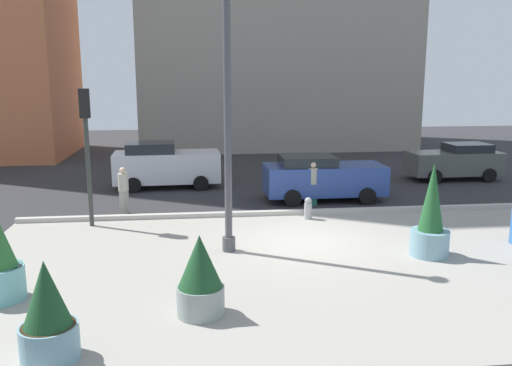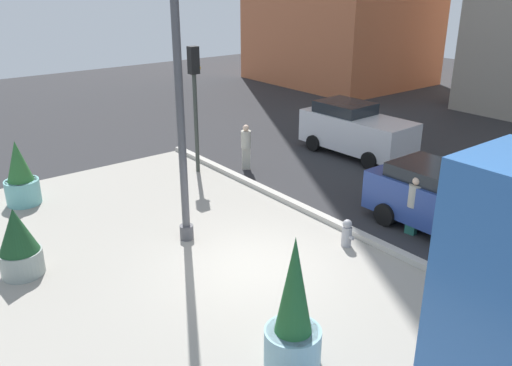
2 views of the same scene
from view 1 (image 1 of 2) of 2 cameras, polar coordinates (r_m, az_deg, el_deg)
The scene contains 14 objects.
ground_plane at distance 19.43m, azimuth 2.71°, elevation -2.76°, with size 60.00×60.00×0.00m, color #2D2D30.
plaza_pavement at distance 13.80m, azimuth 6.78°, elevation -8.82°, with size 18.00×10.00×0.02m, color #9E998E.
curb_strip at distance 18.57m, azimuth 3.15°, elevation -3.18°, with size 18.00×0.24×0.16m, color #B7B2A8.
lamp_post at distance 14.11m, azimuth -3.06°, elevation 6.44°, with size 0.44×0.44×7.24m.
potted_plant_near_left at distance 14.90m, azimuth 18.23°, elevation -3.72°, with size 1.03×1.03×2.55m.
potted_plant_curbside at distance 10.84m, azimuth -6.00°, elevation -10.01°, with size 0.97×0.97×1.68m.
potted_plant_near_right at distance 9.84m, azimuth -21.42°, elevation -13.11°, with size 0.99×0.99×1.78m.
fire_hydrant at distance 18.02m, azimuth 5.61°, elevation -2.72°, with size 0.36×0.26×0.75m.
traffic_light_far_side at distance 17.46m, azimuth -17.71°, elevation 4.94°, with size 0.28×0.42×4.37m.
car_curb_west at distance 23.27m, azimuth -9.68°, elevation 1.93°, with size 4.55×2.20×1.97m.
car_intersection at distance 26.41m, azimuth 20.55°, elevation 2.19°, with size 4.24×1.98×1.68m.
car_curb_east at distance 20.75m, azimuth 7.13°, elevation 0.60°, with size 4.59×2.12×1.75m.
pedestrian_crossing at distance 19.85m, azimuth 6.12°, elevation 0.17°, with size 0.41×0.41×1.63m.
pedestrian_by_curb at distance 19.11m, azimuth -14.01°, elevation -0.52°, with size 0.49×0.49×1.65m.
Camera 1 is at (-3.08, -14.58, 4.75)m, focal length 37.34 mm.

